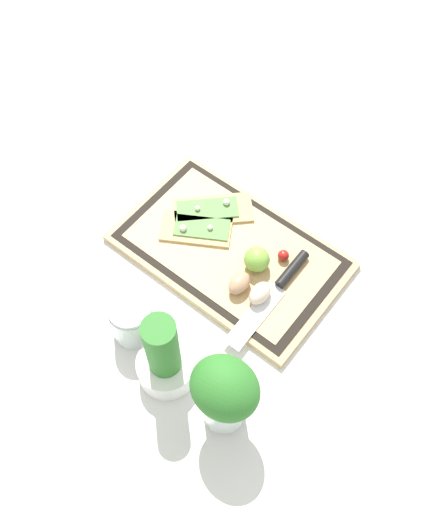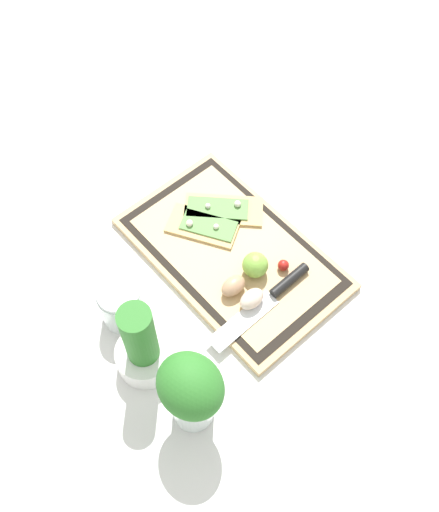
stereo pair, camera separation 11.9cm
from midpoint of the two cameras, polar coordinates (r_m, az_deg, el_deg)
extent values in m
plane|color=silver|center=(1.35, -1.52, 0.07)|extent=(6.00, 6.00, 0.00)
cube|color=tan|center=(1.34, -1.53, 0.26)|extent=(0.50, 0.30, 0.02)
cube|color=black|center=(1.33, -1.54, 0.48)|extent=(0.47, 0.28, 0.00)
cube|color=tan|center=(1.33, -1.54, 0.51)|extent=(0.43, 0.25, 0.00)
cube|color=tan|center=(1.38, -3.06, 4.22)|extent=(0.19, 0.18, 0.01)
cube|color=#568942|center=(1.38, -3.63, 4.30)|extent=(0.14, 0.14, 0.00)
sphere|color=silver|center=(1.38, -1.80, 4.98)|extent=(0.02, 0.02, 0.02)
sphere|color=silver|center=(1.37, -4.59, 4.36)|extent=(0.01, 0.01, 0.01)
cube|color=tan|center=(1.36, -4.75, 2.41)|extent=(0.18, 0.15, 0.01)
cube|color=#568942|center=(1.35, -4.27, 2.48)|extent=(0.14, 0.11, 0.00)
sphere|color=silver|center=(1.35, -6.02, 2.47)|extent=(0.02, 0.02, 0.02)
sphere|color=silver|center=(1.34, -3.45, 2.53)|extent=(0.01, 0.01, 0.01)
cube|color=silver|center=(1.25, 0.71, -5.95)|extent=(0.04, 0.17, 0.00)
cylinder|color=black|center=(1.29, 4.34, -1.46)|extent=(0.02, 0.10, 0.02)
ellipsoid|color=tan|center=(1.26, -0.79, -2.82)|extent=(0.04, 0.06, 0.04)
ellipsoid|color=beige|center=(1.25, 1.16, -3.77)|extent=(0.04, 0.06, 0.04)
sphere|color=#7FB742|center=(1.28, 0.87, -0.60)|extent=(0.06, 0.06, 0.06)
sphere|color=red|center=(1.31, 3.53, -0.14)|extent=(0.02, 0.02, 0.02)
cylinder|color=white|center=(1.21, -7.94, -10.75)|extent=(0.12, 0.12, 0.06)
cylinder|color=#2D7528|center=(1.12, -8.52, -9.05)|extent=(0.06, 0.06, 0.19)
cylinder|color=silver|center=(1.24, -11.02, -6.23)|extent=(0.09, 0.09, 0.10)
cylinder|color=#B73323|center=(1.26, -10.81, -6.78)|extent=(0.08, 0.08, 0.03)
cylinder|color=silver|center=(1.19, -11.44, -5.16)|extent=(0.09, 0.09, 0.01)
cylinder|color=silver|center=(1.15, -2.58, -14.33)|extent=(0.08, 0.08, 0.10)
ellipsoid|color=#2D7528|center=(1.05, -2.80, -12.71)|extent=(0.13, 0.11, 0.10)
camera|label=1|loc=(0.06, -92.63, -4.37)|focal=42.00mm
camera|label=2|loc=(0.06, 87.37, 4.37)|focal=42.00mm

